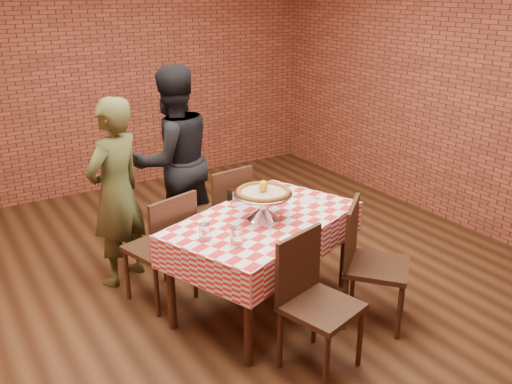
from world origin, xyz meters
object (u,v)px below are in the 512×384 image
(table, at_px, (263,263))
(water_glass_right, at_px, (205,233))
(water_glass_left, at_px, (236,237))
(chair_far_right, at_px, (220,212))
(condiment_caddy, at_px, (235,197))
(chair_near_left, at_px, (322,307))
(pizza_stand, at_px, (263,206))
(chair_near_right, at_px, (378,265))
(pizza, at_px, (263,193))
(chair_far_left, at_px, (159,246))
(diner_black, at_px, (173,161))
(diner_olive, at_px, (116,193))

(table, relative_size, water_glass_right, 11.48)
(water_glass_left, height_order, chair_far_right, chair_far_right)
(condiment_caddy, relative_size, chair_near_left, 0.15)
(pizza_stand, distance_m, chair_near_right, 0.94)
(chair_near_right, bearing_deg, pizza, 95.51)
(table, relative_size, pizza, 3.60)
(chair_far_left, bearing_deg, table, 124.22)
(pizza, bearing_deg, chair_far_left, 139.25)
(chair_far_right, height_order, diner_black, diner_black)
(water_glass_right, xyz_separation_m, diner_black, (0.42, 1.46, 0.05))
(condiment_caddy, xyz_separation_m, diner_black, (-0.08, 0.99, 0.05))
(condiment_caddy, xyz_separation_m, diner_olive, (-0.73, 0.67, -0.03))
(chair_near_left, xyz_separation_m, chair_far_left, (-0.54, 1.35, 0.00))
(water_glass_left, relative_size, chair_near_right, 0.14)
(pizza, distance_m, water_glass_right, 0.58)
(chair_near_left, bearing_deg, pizza, 69.29)
(chair_far_left, height_order, diner_black, diner_black)
(diner_black, bearing_deg, chair_near_left, 87.28)
(water_glass_right, xyz_separation_m, chair_far_left, (-0.08, 0.66, -0.36))
(water_glass_left, bearing_deg, diner_olive, 106.45)
(water_glass_left, xyz_separation_m, chair_far_left, (-0.22, 0.82, -0.36))
(pizza, bearing_deg, chair_far_right, 81.92)
(pizza_stand, relative_size, chair_far_left, 0.48)
(water_glass_right, xyz_separation_m, chair_near_left, (0.47, -0.69, -0.36))
(pizza, relative_size, condiment_caddy, 3.03)
(pizza_stand, height_order, chair_near_left, pizza_stand)
(water_glass_right, height_order, diner_black, diner_black)
(chair_near_left, bearing_deg, diner_black, 76.10)
(pizza_stand, distance_m, pizza, 0.10)
(table, height_order, water_glass_left, water_glass_left)
(pizza_stand, relative_size, water_glass_right, 3.48)
(chair_near_left, bearing_deg, chair_far_right, 67.97)
(diner_black, bearing_deg, pizza_stand, 91.44)
(chair_near_right, bearing_deg, chair_near_left, 157.32)
(table, xyz_separation_m, chair_near_right, (0.60, -0.61, 0.09))
(pizza_stand, xyz_separation_m, water_glass_left, (-0.40, -0.29, -0.03))
(water_glass_left, bearing_deg, water_glass_right, 132.16)
(chair_near_left, xyz_separation_m, chair_far_right, (0.21, 1.73, -0.01))
(chair_near_left, distance_m, chair_far_left, 1.46)
(water_glass_left, relative_size, chair_far_left, 0.14)
(table, height_order, chair_near_right, chair_near_right)
(pizza, xyz_separation_m, water_glass_left, (-0.40, -0.29, -0.14))
(water_glass_left, distance_m, condiment_caddy, 0.72)
(chair_near_left, height_order, chair_far_right, chair_near_left)
(diner_olive, bearing_deg, pizza, 99.28)
(condiment_caddy, xyz_separation_m, chair_near_right, (0.66, -0.94, -0.36))
(chair_near_right, xyz_separation_m, diner_olive, (-1.39, 1.61, 0.33))
(diner_olive, bearing_deg, chair_near_left, 82.53)
(condiment_caddy, distance_m, chair_far_left, 0.71)
(chair_far_left, bearing_deg, diner_black, -137.39)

